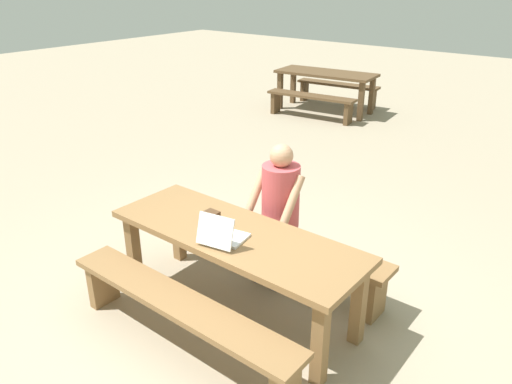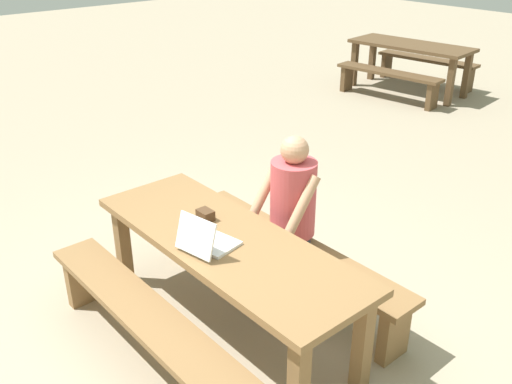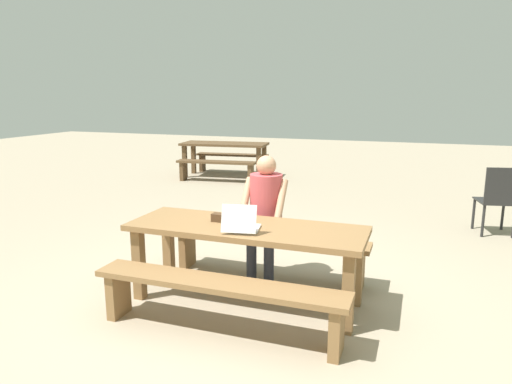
{
  "view_description": "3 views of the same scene",
  "coord_description": "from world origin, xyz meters",
  "px_view_note": "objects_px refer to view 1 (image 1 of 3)",
  "views": [
    {
      "loc": [
        2.19,
        -2.49,
        2.53
      ],
      "look_at": [
        0.0,
        0.25,
        0.96
      ],
      "focal_mm": 34.86,
      "sensor_mm": 36.0,
      "label": 1
    },
    {
      "loc": [
        2.49,
        -1.9,
        2.56
      ],
      "look_at": [
        0.0,
        0.25,
        0.96
      ],
      "focal_mm": 39.83,
      "sensor_mm": 36.0,
      "label": 2
    },
    {
      "loc": [
        1.39,
        -3.63,
        1.84
      ],
      "look_at": [
        0.0,
        0.25,
        0.96
      ],
      "focal_mm": 32.56,
      "sensor_mm": 36.0,
      "label": 3
    }
  ],
  "objects_px": {
    "picnic_table_front": "(236,244)",
    "picnic_table_mid": "(326,78)",
    "person_seated": "(278,204)",
    "laptop": "(222,235)",
    "small_pouch": "(212,216)"
  },
  "relations": [
    {
      "from": "laptop",
      "to": "small_pouch",
      "type": "bearing_deg",
      "value": -45.67
    },
    {
      "from": "picnic_table_front",
      "to": "small_pouch",
      "type": "height_order",
      "value": "small_pouch"
    },
    {
      "from": "picnic_table_front",
      "to": "laptop",
      "type": "distance_m",
      "value": 0.23
    },
    {
      "from": "small_pouch",
      "to": "picnic_table_mid",
      "type": "xyz_separation_m",
      "value": [
        -2.45,
        5.77,
        -0.1
      ]
    },
    {
      "from": "picnic_table_front",
      "to": "laptop",
      "type": "xyz_separation_m",
      "value": [
        0.02,
        -0.17,
        0.16
      ]
    },
    {
      "from": "picnic_table_front",
      "to": "picnic_table_mid",
      "type": "height_order",
      "value": "picnic_table_mid"
    },
    {
      "from": "picnic_table_front",
      "to": "picnic_table_mid",
      "type": "relative_size",
      "value": 1.06
    },
    {
      "from": "picnic_table_mid",
      "to": "person_seated",
      "type": "bearing_deg",
      "value": -69.04
    },
    {
      "from": "laptop",
      "to": "small_pouch",
      "type": "relative_size",
      "value": 3.14
    },
    {
      "from": "laptop",
      "to": "person_seated",
      "type": "distance_m",
      "value": 0.75
    },
    {
      "from": "person_seated",
      "to": "laptop",
      "type": "bearing_deg",
      "value": -87.09
    },
    {
      "from": "picnic_table_front",
      "to": "small_pouch",
      "type": "bearing_deg",
      "value": 170.7
    },
    {
      "from": "picnic_table_front",
      "to": "picnic_table_mid",
      "type": "bearing_deg",
      "value": 115.15
    },
    {
      "from": "picnic_table_front",
      "to": "small_pouch",
      "type": "relative_size",
      "value": 18.32
    },
    {
      "from": "small_pouch",
      "to": "picnic_table_front",
      "type": "bearing_deg",
      "value": -9.3
    }
  ]
}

